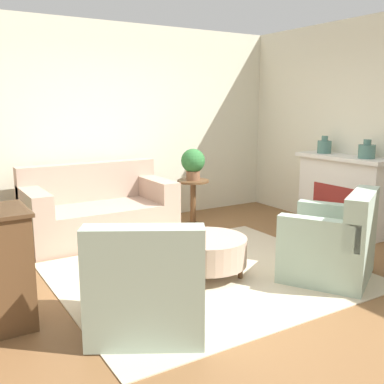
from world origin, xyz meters
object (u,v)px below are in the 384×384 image
at_px(armchair_left, 147,288).
at_px(vase_mantel_near, 324,146).
at_px(armchair_right, 333,245).
at_px(ottoman_table, 207,251).
at_px(side_table, 193,196).
at_px(couch, 98,212).
at_px(vase_mantel_far, 367,151).
at_px(potted_plant_on_side_table, 193,162).

height_order(armchair_left, vase_mantel_near, vase_mantel_near).
xyz_separation_m(armchair_left, armchair_right, (2.03, 0.00, 0.00)).
xyz_separation_m(ottoman_table, side_table, (0.89, 1.71, 0.17)).
xyz_separation_m(couch, armchair_right, (1.50, -2.52, 0.00)).
distance_m(armchair_left, side_table, 3.05).
bearing_deg(armchair_left, ottoman_table, 34.67).
bearing_deg(vase_mantel_far, potted_plant_on_side_table, 133.36).
bearing_deg(ottoman_table, potted_plant_on_side_table, 62.56).
distance_m(armchair_right, side_table, 2.40).
bearing_deg(vase_mantel_far, armchair_left, -167.51).
distance_m(armchair_left, vase_mantel_far, 3.60).
relative_size(vase_mantel_far, potted_plant_on_side_table, 0.54).
height_order(ottoman_table, vase_mantel_near, vase_mantel_near).
distance_m(ottoman_table, vase_mantel_near, 2.69).
distance_m(ottoman_table, potted_plant_on_side_table, 2.03).
bearing_deg(side_table, armchair_right, -86.59).
height_order(armchair_left, vase_mantel_far, vase_mantel_far).
relative_size(armchair_left, ottoman_table, 1.41).
bearing_deg(armchair_left, side_table, 51.83).
bearing_deg(ottoman_table, vase_mantel_far, 1.64).
bearing_deg(armchair_left, couch, 78.12).
height_order(ottoman_table, side_table, side_table).
relative_size(ottoman_table, potted_plant_on_side_table, 1.80).
relative_size(armchair_right, vase_mantel_far, 4.73).
distance_m(ottoman_table, vase_mantel_far, 2.58).
distance_m(couch, armchair_left, 2.57).
xyz_separation_m(armchair_right, potted_plant_on_side_table, (-0.14, 2.40, 0.56)).
height_order(side_table, vase_mantel_far, vase_mantel_far).
bearing_deg(vase_mantel_near, potted_plant_on_side_table, 148.50).
distance_m(vase_mantel_far, potted_plant_on_side_table, 2.26).
distance_m(couch, ottoman_table, 1.89).
xyz_separation_m(armchair_right, ottoman_table, (-1.03, 0.69, -0.08)).
height_order(couch, ottoman_table, couch).
bearing_deg(vase_mantel_far, couch, 148.77).
bearing_deg(armchair_right, vase_mantel_near, 45.94).
height_order(armchair_right, side_table, armchair_right).
xyz_separation_m(armchair_left, potted_plant_on_side_table, (1.88, 2.40, 0.56)).
height_order(vase_mantel_near, potted_plant_on_side_table, vase_mantel_near).
xyz_separation_m(armchair_left, ottoman_table, (1.00, 0.69, -0.08)).
xyz_separation_m(vase_mantel_far, potted_plant_on_side_table, (-1.55, 1.64, -0.22)).
bearing_deg(couch, vase_mantel_far, -31.23).
bearing_deg(vase_mantel_far, ottoman_table, -178.36).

